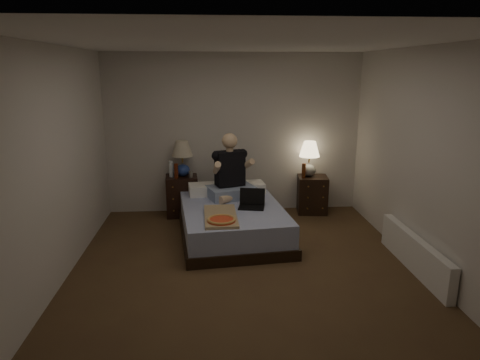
{
  "coord_description": "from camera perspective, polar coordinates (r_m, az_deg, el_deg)",
  "views": [
    {
      "loc": [
        -0.4,
        -4.45,
        2.25
      ],
      "look_at": [
        0.0,
        0.9,
        0.85
      ],
      "focal_mm": 32.0,
      "sensor_mm": 36.0,
      "label": 1
    }
  ],
  "objects": [
    {
      "name": "floor",
      "position": [
        5.0,
        0.78,
        -12.11
      ],
      "size": [
        4.0,
        4.5,
        0.0
      ],
      "primitive_type": "cube",
      "color": "brown",
      "rests_on": "ground"
    },
    {
      "name": "person",
      "position": [
        6.09,
        -1.2,
        1.88
      ],
      "size": [
        0.79,
        0.7,
        0.93
      ],
      "primitive_type": null,
      "rotation": [
        0.0,
        0.0,
        0.32
      ],
      "color": "black",
      "rests_on": "bed"
    },
    {
      "name": "wall_right",
      "position": [
        5.15,
        23.61,
        2.2
      ],
      "size": [
        0.0,
        4.5,
        2.5
      ],
      "primitive_type": "cube",
      "rotation": [
        1.57,
        0.0,
        -1.57
      ],
      "color": "silver",
      "rests_on": "ground"
    },
    {
      "name": "lamp_right",
      "position": [
        6.83,
        9.21,
        2.8
      ],
      "size": [
        0.41,
        0.41,
        0.56
      ],
      "primitive_type": null,
      "rotation": [
        0.0,
        0.0,
        0.34
      ],
      "color": "gray",
      "rests_on": "nightstand_right"
    },
    {
      "name": "lamp_left",
      "position": [
        6.65,
        -7.69,
        2.85
      ],
      "size": [
        0.4,
        0.4,
        0.56
      ],
      "primitive_type": null,
      "rotation": [
        0.0,
        0.0,
        0.28
      ],
      "color": "navy",
      "rests_on": "nightstand_left"
    },
    {
      "name": "water_bottle",
      "position": [
        6.67,
        -9.15,
        1.47
      ],
      "size": [
        0.07,
        0.07,
        0.25
      ],
      "primitive_type": "cylinder",
      "color": "white",
      "rests_on": "nightstand_left"
    },
    {
      "name": "nightstand_left",
      "position": [
        6.79,
        -7.73,
        -2.07
      ],
      "size": [
        0.51,
        0.47,
        0.63
      ],
      "primitive_type": "cube",
      "rotation": [
        0.0,
        0.0,
        0.07
      ],
      "color": "black",
      "rests_on": "floor"
    },
    {
      "name": "ceiling",
      "position": [
        4.47,
        0.89,
        17.84
      ],
      "size": [
        4.0,
        4.5,
        0.0
      ],
      "primitive_type": "cube",
      "rotation": [
        3.14,
        0.0,
        0.0
      ],
      "color": "white",
      "rests_on": "ground"
    },
    {
      "name": "radiator",
      "position": [
        5.35,
        22.24,
        -9.07
      ],
      "size": [
        0.1,
        1.6,
        0.4
      ],
      "primitive_type": "cube",
      "color": "white",
      "rests_on": "floor"
    },
    {
      "name": "beer_bottle_right",
      "position": [
        6.74,
        8.49,
        1.23
      ],
      "size": [
        0.06,
        0.06,
        0.23
      ],
      "primitive_type": "cylinder",
      "color": "#55240C",
      "rests_on": "nightstand_right"
    },
    {
      "name": "soda_can",
      "position": [
        6.6,
        -6.57,
        0.75
      ],
      "size": [
        0.07,
        0.07,
        0.1
      ],
      "primitive_type": "cylinder",
      "color": "#9D9D99",
      "rests_on": "nightstand_left"
    },
    {
      "name": "bed",
      "position": [
        5.86,
        -0.99,
        -5.62
      ],
      "size": [
        1.5,
        1.89,
        0.44
      ],
      "primitive_type": "cube",
      "rotation": [
        0.0,
        0.0,
        0.11
      ],
      "color": "#5263A5",
      "rests_on": "floor"
    },
    {
      "name": "wall_front",
      "position": [
        2.45,
        5.52,
        -9.53
      ],
      "size": [
        4.0,
        0.0,
        2.5
      ],
      "primitive_type": "cube",
      "rotation": [
        -1.57,
        0.0,
        0.0
      ],
      "color": "silver",
      "rests_on": "ground"
    },
    {
      "name": "laptop",
      "position": [
        5.7,
        1.54,
        -2.6
      ],
      "size": [
        0.39,
        0.34,
        0.24
      ],
      "primitive_type": null,
      "rotation": [
        0.0,
        0.0,
        -0.19
      ],
      "color": "black",
      "rests_on": "bed"
    },
    {
      "name": "beer_bottle_left",
      "position": [
        6.57,
        -8.51,
        1.21
      ],
      "size": [
        0.06,
        0.06,
        0.23
      ],
      "primitive_type": "cylinder",
      "color": "#571E0C",
      "rests_on": "nightstand_left"
    },
    {
      "name": "wall_back",
      "position": [
        6.78,
        -0.85,
        6.15
      ],
      "size": [
        4.0,
        0.0,
        2.5
      ],
      "primitive_type": "cube",
      "rotation": [
        1.57,
        0.0,
        0.0
      ],
      "color": "silver",
      "rests_on": "ground"
    },
    {
      "name": "pizza_box",
      "position": [
        5.16,
        -2.49,
        -5.44
      ],
      "size": [
        0.42,
        0.77,
        0.08
      ],
      "primitive_type": null,
      "rotation": [
        0.0,
        0.0,
        0.02
      ],
      "color": "tan",
      "rests_on": "bed"
    },
    {
      "name": "wall_left",
      "position": [
        4.83,
        -23.52,
        1.46
      ],
      "size": [
        0.0,
        4.5,
        2.5
      ],
      "primitive_type": "cube",
      "rotation": [
        1.57,
        0.0,
        1.57
      ],
      "color": "silver",
      "rests_on": "ground"
    },
    {
      "name": "nightstand_right",
      "position": [
        6.95,
        9.6,
        -1.91
      ],
      "size": [
        0.5,
        0.46,
        0.59
      ],
      "primitive_type": "cube",
      "rotation": [
        0.0,
        0.0,
        -0.12
      ],
      "color": "black",
      "rests_on": "floor"
    }
  ]
}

